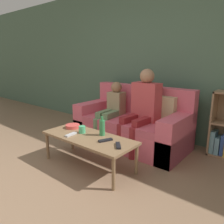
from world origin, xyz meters
name	(u,v)px	position (x,y,z in m)	size (l,w,h in m)	color
wall_back	(148,60)	(0.00, 2.67, 1.30)	(12.00, 0.06, 2.60)	#4C6B56
couch	(133,125)	(0.13, 2.05, 0.30)	(1.74, 0.85, 0.90)	#DB5B70
coffee_table	(89,139)	(0.14, 1.08, 0.36)	(1.23, 0.51, 0.40)	brown
person_adult	(143,104)	(0.36, 1.98, 0.69)	(0.42, 0.62, 1.19)	maroon
person_child	(112,108)	(-0.19, 1.93, 0.56)	(0.28, 0.61, 0.97)	#66845B
cup_near	(82,129)	(-0.02, 1.12, 0.44)	(0.09, 0.09, 0.09)	#4CB77A
tv_remote_0	(71,135)	(-0.06, 0.96, 0.41)	(0.06, 0.17, 0.02)	#B7B7BC
tv_remote_1	(105,140)	(0.40, 1.09, 0.41)	(0.11, 0.18, 0.02)	black
tv_remote_2	(118,145)	(0.61, 1.06, 0.41)	(0.15, 0.16, 0.02)	black
snack_bowl	(73,126)	(-0.28, 1.18, 0.42)	(0.19, 0.19, 0.05)	#DB4C47
bottle	(102,127)	(0.24, 1.22, 0.50)	(0.07, 0.07, 0.24)	#33844C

